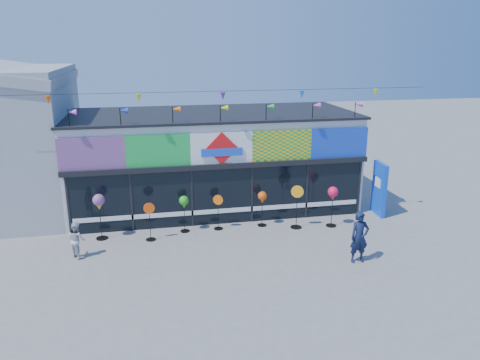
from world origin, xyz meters
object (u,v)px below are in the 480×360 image
object	(u,v)px
spinner_4	(262,198)
spinner_5	(297,206)
spinner_1	(150,221)
spinner_3	(218,211)
child	(77,240)
spinner_6	(333,195)
adult_man	(359,237)
spinner_0	(99,203)
spinner_2	(184,203)
blue_sign	(379,189)

from	to	relation	value
spinner_4	spinner_5	world-z (taller)	spinner_5
spinner_1	spinner_3	distance (m)	2.66
spinner_4	child	size ratio (longest dim) A/B	1.13
spinner_6	child	bearing A→B (deg)	-174.53
spinner_6	spinner_4	bearing A→B (deg)	167.72
adult_man	spinner_3	bearing A→B (deg)	136.73
spinner_4	spinner_1	bearing A→B (deg)	-172.72
spinner_5	child	xyz separation A→B (m)	(-8.07, -1.02, -0.29)
spinner_1	spinner_6	distance (m)	7.06
spinner_0	spinner_1	world-z (taller)	spinner_0
spinner_1	spinner_5	xyz separation A→B (m)	(5.62, 0.09, 0.15)
adult_man	spinner_4	bearing A→B (deg)	121.14
spinner_1	child	distance (m)	2.62
spinner_2	spinner_6	distance (m)	5.77
spinner_3	spinner_4	xyz separation A→B (m)	(1.75, 0.01, 0.40)
blue_sign	child	xyz separation A→B (m)	(-11.91, -1.79, -0.49)
spinner_1	adult_man	xyz separation A→B (m)	(6.71, -3.15, 0.11)
spinner_0	child	xyz separation A→B (m)	(-0.67, -1.41, -0.76)
spinner_4	spinner_6	bearing A→B (deg)	-12.28
spinner_4	adult_man	size ratio (longest dim) A/B	0.81
blue_sign	spinner_5	size ratio (longest dim) A/B	1.29
spinner_2	adult_man	xyz separation A→B (m)	(5.41, -3.72, -0.28)
spinner_1	spinner_4	xyz separation A→B (m)	(4.36, 0.56, 0.37)
spinner_1	spinner_2	bearing A→B (deg)	23.30
spinner_1	spinner_6	size ratio (longest dim) A/B	0.89
blue_sign	adult_man	distance (m)	4.88
spinner_3	blue_sign	bearing A→B (deg)	2.59
spinner_1	child	size ratio (longest dim) A/B	1.15
spinner_0	child	size ratio (longest dim) A/B	1.39
spinner_0	spinner_5	xyz separation A→B (m)	(7.40, -0.39, -0.48)
spinner_0	spinner_6	xyz separation A→B (m)	(8.81, -0.50, -0.09)
child	adult_man	bearing A→B (deg)	-142.54
spinner_2	adult_man	size ratio (longest dim) A/B	0.83
spinner_0	spinner_5	size ratio (longest dim) A/B	1.01
spinner_0	spinner_4	size ratio (longest dim) A/B	1.22
adult_man	child	world-z (taller)	adult_man
blue_sign	spinner_4	world-z (taller)	blue_sign
spinner_4	adult_man	bearing A→B (deg)	-57.65
spinner_5	spinner_0	bearing A→B (deg)	176.96
spinner_5	adult_man	xyz separation A→B (m)	(1.09, -3.24, -0.04)
spinner_5	spinner_4	bearing A→B (deg)	159.51
spinner_0	spinner_6	world-z (taller)	spinner_0
spinner_3	spinner_4	distance (m)	1.80
spinner_2	child	xyz separation A→B (m)	(-3.75, -1.49, -0.53)
spinner_3	spinner_6	world-z (taller)	spinner_6
spinner_3	child	bearing A→B (deg)	-163.63
adult_man	child	distance (m)	9.42
spinner_5	spinner_6	xyz separation A→B (m)	(1.41, -0.11, 0.39)
spinner_1	child	xyz separation A→B (m)	(-2.44, -0.93, -0.14)
spinner_1	spinner_5	bearing A→B (deg)	0.87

